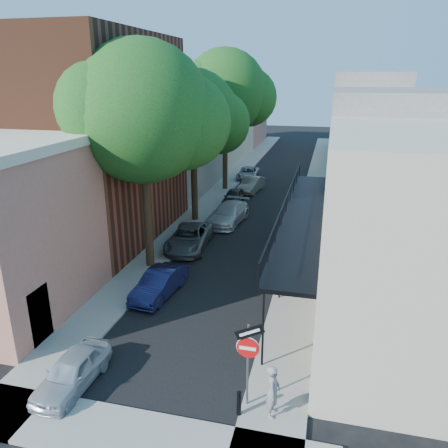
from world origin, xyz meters
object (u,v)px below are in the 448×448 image
Objects in this scene: sign_post at (248,351)px; parked_car_b at (159,283)px; parked_car_g at (248,173)px; pedestrian at (273,391)px; parked_car_e at (233,197)px; parked_car_c at (189,238)px; bollard at (239,403)px; oak_mid at (199,118)px; oak_near at (152,115)px; parked_car_f at (251,185)px; parked_car_d at (228,214)px; parked_car_a at (72,371)px; oak_far at (231,93)px.

sign_post is 0.81× the size of parked_car_b.
parked_car_g is (-5.76, 30.68, -1.47)m from sign_post.
parked_car_b is at bearing 44.02° from pedestrian.
parked_car_e is at bearing 15.76° from pedestrian.
sign_post is at bearing -68.31° from parked_car_c.
oak_mid reaches higher than bollard.
parked_car_e is 2.03× the size of pedestrian.
parked_car_b reaches higher than parked_car_g.
oak_near is 18.15m from parked_car_f.
bollard is at bearing -77.62° from parked_car_e.
oak_mid is at bearing 94.97° from parked_car_c.
oak_mid is 10.89m from parked_car_f.
oak_near is 3.36× the size of parked_car_e.
parked_car_d is at bearing 105.00° from sign_post.
sign_post is 13.40m from parked_car_c.
bollard is 1.09m from pedestrian.
oak_far is at bearing 92.94° from parked_car_a.
bollard is 0.20× the size of parked_car_f.
bollard is 13.78m from oak_near.
oak_mid reaches higher than parked_car_c.
sign_post is 0.25× the size of oak_far.
sign_post is 0.63× the size of parked_car_d.
parked_car_c is at bearing -86.97° from oak_far.
oak_mid is (-0.05, 7.97, -0.82)m from oak_near.
oak_mid reaches higher than parked_car_a.
parked_car_a is at bearing -88.32° from oak_far.
sign_post is 0.26× the size of oak_near.
parked_car_e is at bearing -92.47° from parked_car_f.
oak_near is at bearing -98.19° from parked_car_d.
bollard is 0.07× the size of oak_far.
parked_car_g is at bearing 91.31° from parked_car_a.
parked_car_c is at bearing 91.39° from parked_car_a.
parked_car_g is at bearing 100.19° from bollard.
parked_car_f reaches higher than parked_car_e.
parked_car_a is (0.78, -26.67, -7.69)m from oak_far.
pedestrian reaches higher than parked_car_e.
oak_near reaches higher than sign_post.
sign_post reaches higher than parked_car_b.
pedestrian is (0.97, 0.23, 0.44)m from bollard.
sign_post is 19.14m from oak_mid.
oak_mid is 0.86× the size of oak_far.
pedestrian is (5.37, -17.26, 0.27)m from parked_car_d.
pedestrian is (6.10, -6.38, 0.35)m from parked_car_b.
parked_car_b is (-5.29, 6.14, -1.43)m from sign_post.
parked_car_d is at bearing -82.19° from parked_car_e.
parked_car_g is at bearing 87.95° from oak_near.
parked_car_c is 5.14m from parked_car_d.
parked_car_g is at bearing 80.25° from oak_far.
oak_mid is at bearing 103.27° from parked_car_b.
oak_near is 1.12× the size of oak_mid.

